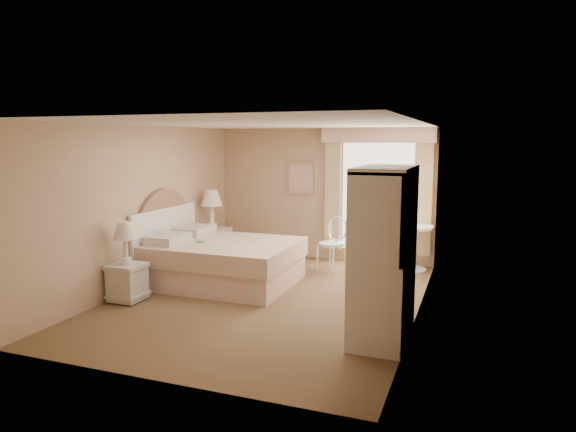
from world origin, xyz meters
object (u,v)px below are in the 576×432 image
at_px(nightstand_near, 127,272).
at_px(armoire, 384,268).
at_px(nightstand_far, 212,236).
at_px(round_table, 411,240).
at_px(bed, 216,259).
at_px(cafe_chair, 334,239).

xyz_separation_m(nightstand_near, armoire, (3.65, -0.11, 0.40)).
relative_size(nightstand_far, armoire, 0.68).
distance_m(nightstand_far, armoire, 4.50).
bearing_deg(round_table, armoire, -88.50).
xyz_separation_m(bed, cafe_chair, (1.55, 1.47, 0.17)).
bearing_deg(nightstand_near, round_table, 41.91).
bearing_deg(cafe_chair, round_table, 41.44).
height_order(nightstand_far, armoire, armoire).
distance_m(bed, nightstand_far, 1.42).
height_order(cafe_chair, armoire, armoire).
relative_size(round_table, armoire, 0.40).
bearing_deg(bed, nightstand_far, 120.92).
bearing_deg(armoire, nightstand_near, 178.32).
bearing_deg(armoire, bed, 154.42).
xyz_separation_m(nightstand_near, nightstand_far, (-0.00, 2.51, 0.08)).
bearing_deg(nightstand_near, cafe_chair, 50.48).
xyz_separation_m(cafe_chair, armoire, (1.37, -2.87, 0.27)).
bearing_deg(round_table, cafe_chair, -161.32).
bearing_deg(cafe_chair, armoire, -41.73).
relative_size(bed, armoire, 1.16).
distance_m(cafe_chair, armoire, 3.20).
bearing_deg(nightstand_far, bed, -59.08).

